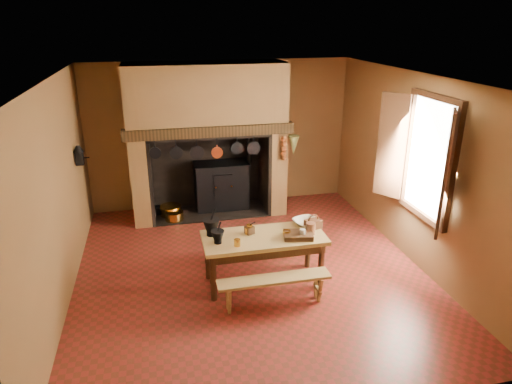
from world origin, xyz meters
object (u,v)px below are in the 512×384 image
work_table (264,243)px  mixing_bowl (306,223)px  iron_range (222,185)px  wicker_basket (313,224)px  coffee_grinder (250,229)px  bench_front (274,285)px

work_table → mixing_bowl: size_ratio=4.60×
iron_range → wicker_basket: (0.90, -2.70, 0.31)m
mixing_bowl → wicker_basket: (0.07, -0.10, 0.02)m
coffee_grinder → mixing_bowl: bearing=-18.3°
coffee_grinder → wicker_basket: 0.91m
bench_front → mixing_bowl: 1.12m
iron_range → coffee_grinder: iron_range is taller
work_table → bench_front: bearing=-90.0°
bench_front → wicker_basket: wicker_basket is taller
work_table → bench_front: (-0.00, -0.58, -0.30)m
iron_range → mixing_bowl: iron_range is taller
coffee_grinder → work_table: bearing=-57.4°
work_table → coffee_grinder: size_ratio=10.01×
wicker_basket → coffee_grinder: bearing=161.6°
work_table → coffee_grinder: 0.28m
work_table → wicker_basket: (0.74, 0.10, 0.18)m
wicker_basket → bench_front: bearing=-154.9°
iron_range → wicker_basket: iron_range is taller
bench_front → work_table: bearing=90.0°
iron_range → bench_front: (0.16, -3.37, -0.17)m
bench_front → wicker_basket: size_ratio=5.76×
work_table → coffee_grinder: coffee_grinder is taller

